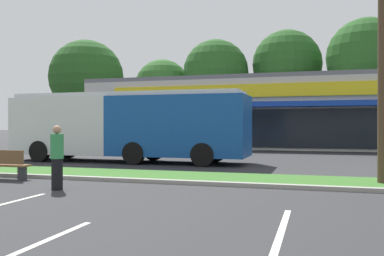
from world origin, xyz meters
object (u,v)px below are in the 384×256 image
(city_bus, at_px, (127,125))
(car_2, at_px, (81,139))
(bus_stop_bench, at_px, (5,164))
(car_4, at_px, (165,141))
(pedestrian_near_bench, at_px, (57,157))

(city_bus, height_order, car_2, city_bus)
(bus_stop_bench, distance_m, car_4, 13.46)
(city_bus, bearing_deg, pedestrian_near_bench, 102.66)
(car_2, distance_m, pedestrian_near_bench, 17.85)
(city_bus, bearing_deg, bus_stop_bench, 81.69)
(bus_stop_bench, relative_size, car_4, 0.36)
(pedestrian_near_bench, bearing_deg, car_2, -87.87)
(pedestrian_near_bench, bearing_deg, bus_stop_bench, -52.66)
(city_bus, bearing_deg, car_4, -85.40)
(city_bus, relative_size, pedestrian_near_bench, 6.60)
(bus_stop_bench, bearing_deg, pedestrian_near_bench, 154.75)
(car_2, bearing_deg, pedestrian_near_bench, 119.54)
(city_bus, distance_m, bus_stop_bench, 7.11)
(car_2, bearing_deg, car_4, 173.56)
(bus_stop_bench, bearing_deg, car_2, -67.29)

